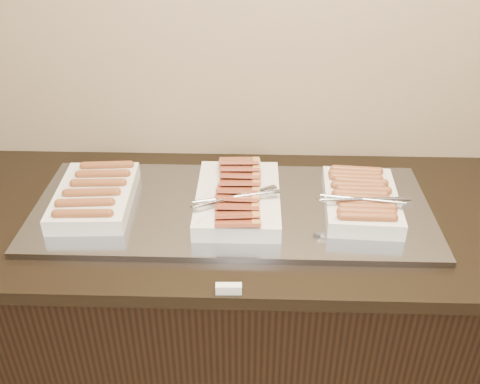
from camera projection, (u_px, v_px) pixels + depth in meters
The scene contains 6 objects.
counter at pixel (235, 317), 1.87m from camera, with size 2.06×0.76×0.90m.
warming_tray at pixel (232, 208), 1.63m from camera, with size 1.20×0.50×0.02m, color gray.
dish_left at pixel (95, 195), 1.62m from camera, with size 0.24×0.35×0.07m.
dish_center at pixel (238, 197), 1.60m from camera, with size 0.27×0.40×0.09m.
dish_right at pixel (361, 199), 1.59m from camera, with size 0.26×0.33×0.08m.
label_holder at pixel (229, 289), 1.32m from camera, with size 0.06×0.02×0.03m, color silver.
Camera 1 is at (0.06, 0.78, 1.82)m, focal length 40.00 mm.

